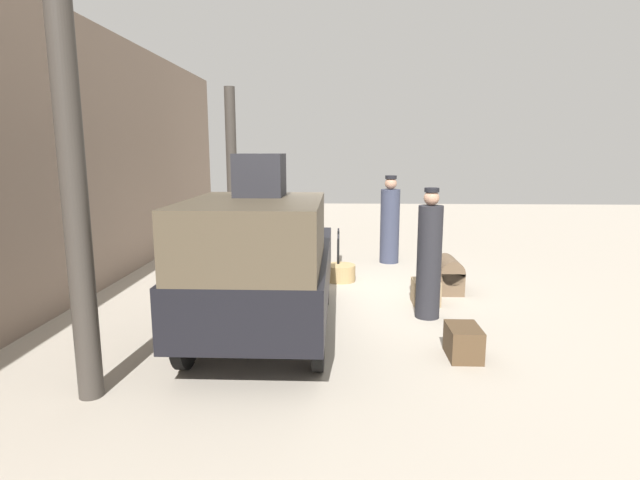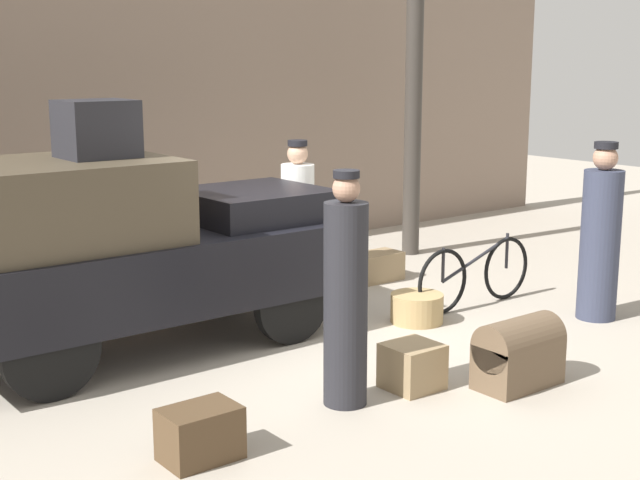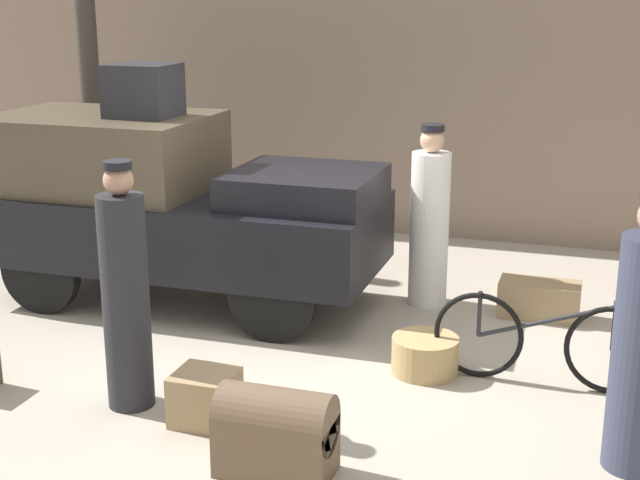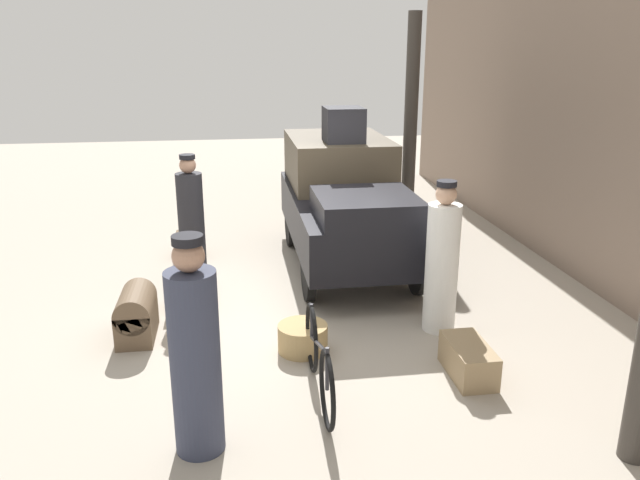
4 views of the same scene
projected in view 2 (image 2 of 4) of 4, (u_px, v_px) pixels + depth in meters
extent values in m
plane|color=#A89E8E|center=(316.00, 341.00, 8.68)|extent=(30.00, 30.00, 0.00)
cube|color=gray|center=(122.00, 94.00, 11.38)|extent=(16.00, 0.15, 4.50)
cylinder|color=#38332D|center=(413.00, 119.00, 12.17)|extent=(0.24, 0.24, 3.77)
cylinder|color=black|center=(212.00, 273.00, 9.70)|extent=(0.82, 0.12, 0.82)
cylinder|color=black|center=(292.00, 302.00, 8.55)|extent=(0.82, 0.12, 0.82)
cylinder|color=black|center=(51.00, 351.00, 7.12)|extent=(0.82, 0.12, 0.82)
cube|color=black|center=(142.00, 269.00, 8.33)|extent=(3.85, 1.64, 0.68)
cube|color=#473D2D|center=(48.00, 204.00, 7.67)|extent=(2.12, 1.51, 0.74)
cube|color=black|center=(253.00, 204.00, 8.99)|extent=(1.35, 1.28, 0.31)
torus|color=black|center=(506.00, 268.00, 10.13)|extent=(0.72, 0.04, 0.72)
torus|color=black|center=(443.00, 282.00, 9.52)|extent=(0.72, 0.04, 0.72)
cylinder|color=#232328|center=(476.00, 259.00, 9.79)|extent=(1.04, 0.04, 0.39)
cylinder|color=#232328|center=(443.00, 265.00, 9.48)|extent=(0.04, 0.04, 0.37)
cylinder|color=#232328|center=(507.00, 251.00, 10.09)|extent=(0.04, 0.04, 0.41)
cylinder|color=tan|center=(417.00, 308.00, 9.27)|extent=(0.55, 0.55, 0.30)
cylinder|color=#232328|center=(346.00, 305.00, 6.96)|extent=(0.35, 0.35, 1.63)
sphere|color=tan|center=(346.00, 188.00, 6.78)|extent=(0.22, 0.22, 0.22)
cylinder|color=black|center=(346.00, 174.00, 6.76)|extent=(0.21, 0.21, 0.06)
cylinder|color=white|center=(298.00, 230.00, 10.25)|extent=(0.38, 0.38, 1.53)
sphere|color=tan|center=(298.00, 154.00, 10.07)|extent=(0.24, 0.24, 0.24)
cylinder|color=black|center=(297.00, 143.00, 10.04)|extent=(0.22, 0.22, 0.07)
cylinder|color=#33384C|center=(600.00, 245.00, 9.30)|extent=(0.41, 0.41, 1.58)
sphere|color=tan|center=(605.00, 158.00, 9.11)|extent=(0.25, 0.25, 0.25)
cylinder|color=black|center=(606.00, 145.00, 9.08)|extent=(0.24, 0.24, 0.07)
cube|color=#937A56|center=(372.00, 267.00, 10.98)|extent=(0.76, 0.38, 0.35)
cube|color=#4C3823|center=(200.00, 434.00, 6.10)|extent=(0.52, 0.37, 0.37)
cube|color=#937A56|center=(412.00, 366.00, 7.42)|extent=(0.43, 0.42, 0.38)
cube|color=brown|center=(518.00, 364.00, 7.47)|extent=(0.75, 0.41, 0.39)
cylinder|color=brown|center=(519.00, 342.00, 7.43)|extent=(0.75, 0.41, 0.41)
cube|color=#232328|center=(97.00, 129.00, 7.83)|extent=(0.62, 0.57, 0.51)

